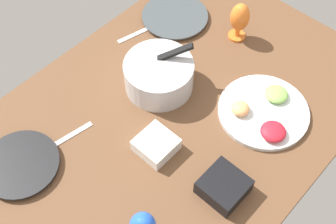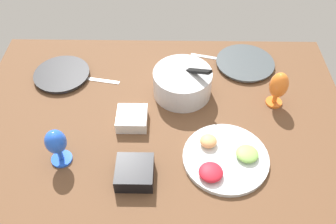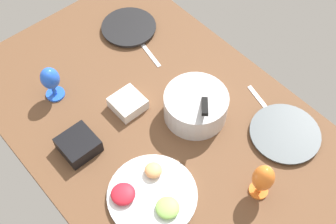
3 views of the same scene
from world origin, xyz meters
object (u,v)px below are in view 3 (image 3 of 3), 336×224
at_px(square_bowl_black, 78,144).
at_px(square_bowl_white, 128,103).
at_px(mixing_bowl, 196,105).
at_px(hurricane_glass_orange, 263,179).
at_px(dinner_plate_right, 285,134).
at_px(fruit_platter, 151,195).
at_px(dinner_plate_left, 129,28).
at_px(hurricane_glass_blue, 51,80).

distance_m(square_bowl_black, square_bowl_white, 0.27).
height_order(mixing_bowl, hurricane_glass_orange, mixing_bowl).
height_order(dinner_plate_right, fruit_platter, fruit_platter).
relative_size(mixing_bowl, fruit_platter, 0.78).
relative_size(dinner_plate_left, hurricane_glass_blue, 1.60).
height_order(dinner_plate_left, square_bowl_white, square_bowl_white).
distance_m(dinner_plate_left, hurricane_glass_orange, 0.98).
height_order(square_bowl_black, square_bowl_white, square_bowl_black).
bearing_deg(hurricane_glass_blue, dinner_plate_left, 101.94).
distance_m(dinner_plate_right, hurricane_glass_blue, 0.97).
bearing_deg(hurricane_glass_blue, dinner_plate_right, 36.62).
height_order(dinner_plate_left, hurricane_glass_orange, hurricane_glass_orange).
distance_m(hurricane_glass_blue, square_bowl_black, 0.30).
bearing_deg(dinner_plate_left, square_bowl_black, -54.93).
xyz_separation_m(fruit_platter, square_bowl_white, (-0.37, 0.19, 0.01)).
distance_m(dinner_plate_left, fruit_platter, 0.86).
xyz_separation_m(hurricane_glass_orange, square_bowl_white, (-0.61, -0.12, -0.07)).
xyz_separation_m(dinner_plate_left, hurricane_glass_blue, (0.10, -0.48, 0.09)).
bearing_deg(square_bowl_white, dinner_plate_left, 141.26).
distance_m(fruit_platter, square_bowl_white, 0.41).
relative_size(dinner_plate_right, square_bowl_black, 2.06).
height_order(fruit_platter, hurricane_glass_blue, hurricane_glass_blue).
relative_size(dinner_plate_right, fruit_platter, 0.85).
distance_m(hurricane_glass_blue, square_bowl_white, 0.33).
height_order(dinner_plate_right, square_bowl_black, square_bowl_black).
relative_size(fruit_platter, hurricane_glass_blue, 2.03).
bearing_deg(hurricane_glass_orange, dinner_plate_left, 170.53).
xyz_separation_m(hurricane_glass_orange, square_bowl_black, (-0.58, -0.39, -0.07)).
bearing_deg(dinner_plate_right, fruit_platter, -104.88).
relative_size(mixing_bowl, hurricane_glass_orange, 1.52).
height_order(mixing_bowl, fruit_platter, mixing_bowl).
bearing_deg(dinner_plate_right, mixing_bowl, -147.27).
bearing_deg(fruit_platter, square_bowl_black, -166.55).
height_order(dinner_plate_right, square_bowl_white, square_bowl_white).
distance_m(mixing_bowl, hurricane_glass_blue, 0.60).
height_order(hurricane_glass_orange, hurricane_glass_blue, hurricane_glass_orange).
xyz_separation_m(fruit_platter, hurricane_glass_blue, (-0.62, -0.01, 0.08)).
height_order(dinner_plate_right, hurricane_glass_blue, hurricane_glass_blue).
distance_m(mixing_bowl, square_bowl_white, 0.28).
xyz_separation_m(hurricane_glass_blue, square_bowl_white, (0.25, 0.19, -0.07)).
relative_size(dinner_plate_left, dinner_plate_right, 0.92).
height_order(mixing_bowl, hurricane_glass_blue, mixing_bowl).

